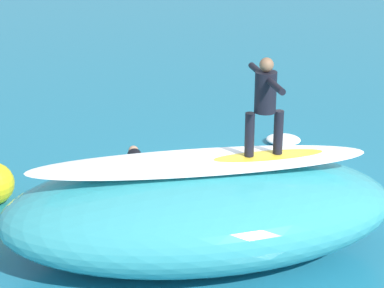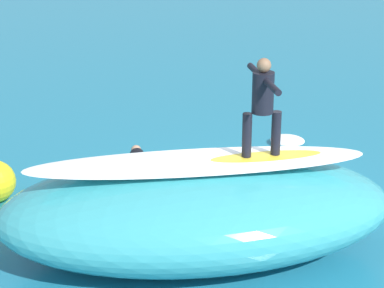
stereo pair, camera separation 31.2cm
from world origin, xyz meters
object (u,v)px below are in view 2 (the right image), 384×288
(surfer_riding, at_px, (263,100))
(surfboard_riding, at_px, (261,158))
(surfboard_paddling, at_px, (139,171))
(surfer_paddling, at_px, (140,165))

(surfer_riding, bearing_deg, surfboard_riding, 92.67)
(surfer_riding, xyz_separation_m, surfboard_paddling, (2.07, -3.12, -2.48))
(surfer_riding, relative_size, surfer_paddling, 0.88)
(surfboard_riding, distance_m, surfer_riding, 0.93)
(surfboard_riding, bearing_deg, surfboard_paddling, -67.75)
(surfboard_paddling, bearing_deg, surfboard_riding, -156.84)
(surfboard_paddling, bearing_deg, surfer_riding, -156.84)
(surfboard_paddling, xyz_separation_m, surfer_paddling, (-0.02, 0.13, 0.16))
(surfer_riding, height_order, surfboard_paddling, surfer_riding)
(surfboard_paddling, relative_size, surfer_paddling, 1.16)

